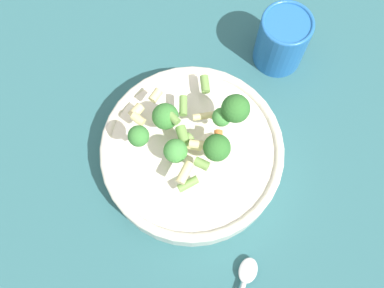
# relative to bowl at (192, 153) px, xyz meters

# --- Properties ---
(ground_plane) EXTENTS (3.00, 3.00, 0.00)m
(ground_plane) POSITION_rel_bowl_xyz_m (0.00, 0.00, -0.03)
(ground_plane) COLOR #2D6066
(bowl) EXTENTS (0.27, 0.27, 0.05)m
(bowl) POSITION_rel_bowl_xyz_m (0.00, 0.00, 0.00)
(bowl) COLOR silver
(bowl) RESTS_ON ground_plane
(pasta_salad) EXTENTS (0.15, 0.16, 0.09)m
(pasta_salad) POSITION_rel_bowl_xyz_m (-0.01, 0.01, 0.07)
(pasta_salad) COLOR #8CB766
(pasta_salad) RESTS_ON bowl
(cup) EXTENTS (0.08, 0.08, 0.10)m
(cup) POSITION_rel_bowl_xyz_m (-0.07, 0.22, 0.02)
(cup) COLOR #2366B2
(cup) RESTS_ON ground_plane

